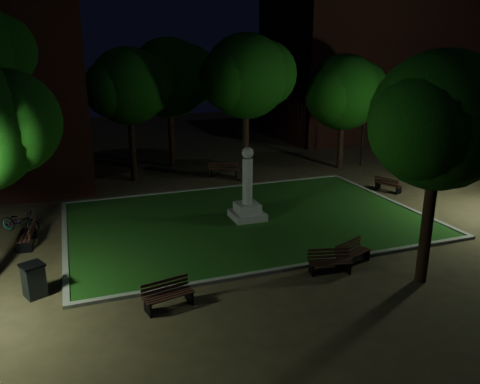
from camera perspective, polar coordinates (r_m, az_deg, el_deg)
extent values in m
plane|color=#473A24|center=(18.98, 3.08, -5.37)|extent=(80.00, 80.00, 0.00)
cube|color=#1C4813|center=(20.70, 0.89, -3.33)|extent=(15.00, 10.00, 0.08)
cube|color=slate|center=(16.41, 7.42, -8.95)|extent=(15.40, 0.20, 0.12)
cube|color=slate|center=(25.28, -3.28, 0.42)|extent=(15.40, 0.20, 0.12)
cube|color=slate|center=(19.46, -20.58, -5.71)|extent=(0.20, 10.00, 0.12)
cube|color=slate|center=(24.35, 17.82, -1.01)|extent=(0.20, 10.00, 0.12)
cube|color=gray|center=(20.63, 0.90, -2.83)|extent=(1.40, 1.40, 0.30)
cube|color=gray|center=(20.52, 0.90, -1.91)|extent=(1.00, 1.00, 0.40)
cylinder|color=gray|center=(20.17, 0.91, 1.32)|extent=(0.44, 0.44, 2.00)
sphere|color=gray|center=(19.88, 0.93, 4.80)|extent=(0.50, 0.50, 0.50)
cube|color=#4C1F17|center=(43.98, 14.92, 14.65)|extent=(16.00, 10.00, 12.00)
sphere|color=#10430C|center=(16.37, -26.53, 7.64)|extent=(3.30, 3.30, 3.30)
cylinder|color=black|center=(27.28, -12.98, 5.50)|extent=(0.36, 0.36, 4.08)
sphere|color=#10430C|center=(26.86, -13.45, 12.43)|extent=(4.22, 4.22, 4.22)
sphere|color=#10430C|center=(27.20, -11.26, 12.82)|extent=(3.37, 3.37, 3.37)
sphere|color=#10430C|center=(26.48, -15.19, 12.04)|extent=(3.16, 3.16, 3.16)
cylinder|color=black|center=(26.40, 0.70, 6.03)|extent=(0.36, 0.36, 4.50)
sphere|color=#10430C|center=(25.98, 0.72, 13.91)|extent=(4.58, 4.58, 4.58)
sphere|color=#10430C|center=(26.59, 2.94, 14.17)|extent=(3.67, 3.67, 3.67)
sphere|color=#10430C|center=(25.39, -1.01, 13.62)|extent=(3.44, 3.44, 3.44)
cylinder|color=black|center=(30.36, 12.18, 5.98)|extent=(0.36, 0.36, 3.38)
sphere|color=#10430C|center=(29.96, 12.54, 11.77)|extent=(4.61, 4.61, 4.61)
sphere|color=#10430C|center=(30.75, 14.20, 11.96)|extent=(3.69, 3.69, 3.69)
sphere|color=#10430C|center=(29.23, 11.29, 11.53)|extent=(3.46, 3.46, 3.46)
cylinder|color=black|center=(15.76, 21.85, -3.59)|extent=(0.36, 0.36, 3.96)
sphere|color=#10430C|center=(15.03, 23.17, 8.02)|extent=(4.12, 4.12, 4.12)
sphere|color=#10430C|center=(15.87, 25.47, 8.50)|extent=(3.30, 3.30, 3.30)
sphere|color=#10430C|center=(14.27, 21.50, 7.40)|extent=(3.09, 3.09, 3.09)
sphere|color=#10430C|center=(25.65, -26.82, 15.17)|extent=(4.25, 4.25, 4.25)
cylinder|color=black|center=(30.39, -8.38, 6.92)|extent=(0.36, 0.36, 4.14)
sphere|color=#10430C|center=(30.01, -8.67, 13.59)|extent=(4.90, 4.90, 4.90)
sphere|color=#10430C|center=(30.47, -6.44, 13.90)|extent=(3.92, 3.92, 3.92)
sphere|color=#10430C|center=(29.54, -10.44, 13.27)|extent=(3.67, 3.67, 3.67)
cylinder|color=black|center=(31.34, 14.73, 7.02)|extent=(0.12, 0.12, 4.33)
cylinder|color=black|center=(31.08, 15.02, 10.95)|extent=(0.90, 0.08, 0.08)
sphere|color=#D8FFD8|center=(30.82, 14.33, 10.96)|extent=(0.28, 0.28, 0.28)
sphere|color=#D8FFD8|center=(31.33, 15.71, 10.94)|extent=(0.28, 0.28, 0.28)
cube|color=black|center=(15.97, 8.69, -9.19)|extent=(0.17, 0.49, 0.40)
cube|color=black|center=(16.33, 13.03, -8.85)|extent=(0.17, 0.49, 0.40)
cube|color=#3A1D15|center=(15.88, 11.13, -8.65)|extent=(1.42, 0.43, 0.04)
cube|color=#3A1D15|center=(15.99, 11.00, -8.46)|extent=(1.42, 0.43, 0.04)
cube|color=#3A1D15|center=(16.10, 10.87, -8.28)|extent=(1.42, 0.43, 0.04)
cube|color=#3A1D15|center=(16.21, 10.74, -8.09)|extent=(1.42, 0.43, 0.04)
cube|color=#3A1D15|center=(16.22, 10.70, -7.72)|extent=(1.41, 0.40, 0.09)
cube|color=#3A1D15|center=(16.17, 10.72, -7.32)|extent=(1.41, 0.40, 0.09)
cube|color=#3A1D15|center=(16.12, 10.75, -6.91)|extent=(1.41, 0.40, 0.09)
cube|color=black|center=(16.48, 12.34, -8.56)|extent=(0.24, 0.48, 0.40)
cube|color=black|center=(17.45, 14.81, -7.26)|extent=(0.24, 0.48, 0.40)
cube|color=#3A1D15|center=(16.78, 14.23, -7.44)|extent=(1.38, 0.62, 0.04)
cube|color=#3A1D15|center=(16.84, 13.86, -7.32)|extent=(1.38, 0.62, 0.04)
cube|color=#3A1D15|center=(16.90, 13.51, -7.20)|extent=(1.38, 0.62, 0.04)
cube|color=#3A1D15|center=(16.97, 13.15, -7.08)|extent=(1.38, 0.62, 0.04)
cube|color=#3A1D15|center=(16.96, 13.02, -6.74)|extent=(1.37, 0.59, 0.09)
cube|color=#3A1D15|center=(16.91, 13.05, -6.35)|extent=(1.37, 0.59, 0.09)
cube|color=#3A1D15|center=(16.86, 13.08, -5.95)|extent=(1.37, 0.59, 0.09)
cube|color=black|center=(13.82, -11.17, -13.68)|extent=(0.16, 0.51, 0.40)
cube|color=black|center=(14.25, -6.24, -12.45)|extent=(0.16, 0.51, 0.40)
cube|color=#3A1D15|center=(13.75, -8.36, -12.67)|extent=(1.46, 0.38, 0.04)
cube|color=#3A1D15|center=(13.86, -8.58, -12.44)|extent=(1.46, 0.38, 0.04)
cube|color=#3A1D15|center=(13.96, -8.80, -12.21)|extent=(1.46, 0.38, 0.04)
cube|color=#3A1D15|center=(14.07, -9.01, -11.99)|extent=(1.46, 0.38, 0.04)
cube|color=#3A1D15|center=(14.07, -9.12, -11.57)|extent=(1.45, 0.35, 0.09)
cube|color=#3A1D15|center=(14.01, -9.14, -11.11)|extent=(1.45, 0.35, 0.09)
cube|color=#3A1D15|center=(13.95, -9.17, -10.64)|extent=(1.45, 0.35, 0.09)
cube|color=black|center=(20.37, -24.28, -4.68)|extent=(0.55, 0.11, 0.43)
cube|color=black|center=(19.10, -24.90, -6.14)|extent=(0.55, 0.11, 0.43)
cube|color=#3A1D15|center=(19.69, -25.28, -4.80)|extent=(0.24, 1.58, 0.04)
cube|color=#3A1D15|center=(19.67, -24.89, -4.78)|extent=(0.24, 1.58, 0.04)
cube|color=#3A1D15|center=(19.64, -24.49, -4.76)|extent=(0.24, 1.58, 0.04)
cube|color=#3A1D15|center=(19.62, -24.09, -4.74)|extent=(0.24, 1.58, 0.04)
cube|color=#3A1D15|center=(19.57, -23.95, -4.45)|extent=(0.21, 1.58, 0.10)
cube|color=#3A1D15|center=(19.53, -24.00, -4.08)|extent=(0.21, 1.58, 0.10)
cube|color=#3A1D15|center=(19.48, -24.05, -3.69)|extent=(0.21, 1.58, 0.10)
cube|color=black|center=(25.79, 18.78, 0.18)|extent=(0.48, 0.22, 0.39)
cube|color=black|center=(26.40, 16.46, 0.76)|extent=(0.48, 0.22, 0.39)
cube|color=#3A1D15|center=(26.20, 17.87, 0.99)|extent=(0.58, 1.36, 0.04)
cube|color=#3A1D15|center=(26.09, 17.73, 0.94)|extent=(0.58, 1.36, 0.04)
cube|color=#3A1D15|center=(25.99, 17.58, 0.89)|extent=(0.58, 1.36, 0.04)
cube|color=#3A1D15|center=(25.89, 17.44, 0.84)|extent=(0.58, 1.36, 0.04)
cube|color=#3A1D15|center=(25.82, 17.39, 1.01)|extent=(0.56, 1.35, 0.09)
cube|color=#3A1D15|center=(25.79, 17.41, 1.28)|extent=(0.56, 1.35, 0.09)
cube|color=#3A1D15|center=(25.76, 17.44, 1.55)|extent=(0.56, 1.35, 0.09)
cube|color=black|center=(27.69, -0.47, 2.27)|extent=(0.31, 0.57, 0.48)
cube|color=black|center=(27.85, -3.57, 2.32)|extent=(0.31, 0.57, 0.48)
cube|color=#3A1D15|center=(27.93, -1.98, 2.91)|extent=(1.61, 0.80, 0.04)
cube|color=#3A1D15|center=(27.79, -2.01, 2.84)|extent=(1.61, 0.80, 0.04)
cube|color=#3A1D15|center=(27.64, -2.04, 2.77)|extent=(1.61, 0.80, 0.04)
cube|color=#3A1D15|center=(27.50, -2.08, 2.69)|extent=(1.61, 0.80, 0.04)
cube|color=#3A1D15|center=(27.41, -2.09, 2.88)|extent=(1.60, 0.77, 0.10)
cube|color=#3A1D15|center=(27.37, -2.10, 3.18)|extent=(1.60, 0.77, 0.10)
cube|color=#3A1D15|center=(27.34, -2.10, 3.49)|extent=(1.60, 0.77, 0.10)
cube|color=black|center=(15.61, -23.82, -9.92)|extent=(0.73, 0.73, 1.00)
cube|color=black|center=(15.40, -24.05, -8.14)|extent=(0.82, 0.82, 0.07)
imported|color=black|center=(21.29, -25.22, -3.23)|extent=(1.77, 1.41, 0.90)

